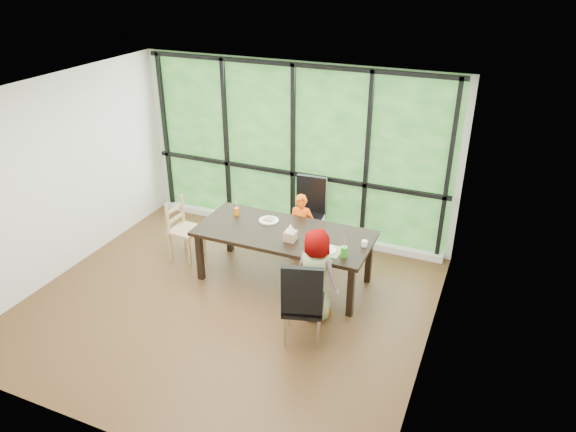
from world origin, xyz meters
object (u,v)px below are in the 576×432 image
(plate_near, at_px, (326,250))
(orange_cup, at_px, (237,211))
(chair_interior_leather, at_px, (303,299))
(child_older, at_px, (318,275))
(dining_table, at_px, (284,256))
(green_cup, at_px, (344,252))
(plate_far, at_px, (269,220))
(chair_window_leather, at_px, (308,214))
(white_mug, at_px, (364,243))
(chair_end_beech, at_px, (186,230))
(tissue_box, at_px, (290,236))
(child_toddler, at_px, (301,228))

(plate_near, bearing_deg, orange_cup, 162.91)
(chair_interior_leather, xyz_separation_m, child_older, (-0.00, 0.46, 0.06))
(dining_table, bearing_deg, child_older, -40.04)
(green_cup, bearing_deg, chair_interior_leather, -107.45)
(plate_far, height_order, orange_cup, orange_cup)
(plate_far, bearing_deg, plate_near, -25.02)
(chair_window_leather, relative_size, plate_near, 4.13)
(dining_table, bearing_deg, plate_far, 146.50)
(white_mug, bearing_deg, chair_end_beech, -179.18)
(tissue_box, bearing_deg, dining_table, 132.95)
(white_mug, distance_m, tissue_box, 0.94)
(chair_window_leather, relative_size, chair_end_beech, 1.20)
(dining_table, distance_m, tissue_box, 0.50)
(tissue_box, bearing_deg, chair_interior_leather, -58.79)
(white_mug, bearing_deg, plate_far, 173.31)
(plate_far, xyz_separation_m, tissue_box, (0.49, -0.39, 0.06))
(child_toddler, height_order, plate_far, child_toddler)
(chair_window_leather, distance_m, plate_far, 0.88)
(plate_far, xyz_separation_m, green_cup, (1.24, -0.52, 0.06))
(child_older, height_order, plate_far, child_older)
(chair_end_beech, xyz_separation_m, child_older, (2.25, -0.59, 0.15))
(chair_window_leather, xyz_separation_m, chair_interior_leather, (0.74, -2.06, 0.00))
(child_toddler, xyz_separation_m, plate_far, (-0.32, -0.41, 0.25))
(chair_interior_leather, relative_size, chair_end_beech, 1.20)
(orange_cup, bearing_deg, chair_interior_leather, -39.71)
(child_older, distance_m, plate_far, 1.30)
(plate_far, distance_m, green_cup, 1.35)
(child_older, bearing_deg, dining_table, -25.81)
(green_cup, bearing_deg, chair_end_beech, 172.79)
(chair_end_beech, distance_m, tissue_box, 1.77)
(child_older, xyz_separation_m, white_mug, (0.39, 0.63, 0.19))
(dining_table, bearing_deg, green_cup, -18.25)
(child_older, height_order, green_cup, child_older)
(chair_window_leather, relative_size, child_toddler, 1.06)
(plate_near, bearing_deg, white_mug, 35.87)
(orange_cup, xyz_separation_m, white_mug, (1.90, -0.16, -0.01))
(chair_interior_leather, xyz_separation_m, green_cup, (0.23, 0.74, 0.28))
(child_toddler, bearing_deg, green_cup, -53.09)
(child_toddler, relative_size, white_mug, 13.24)
(chair_interior_leather, height_order, plate_far, chair_interior_leather)
(chair_interior_leather, height_order, green_cup, chair_interior_leather)
(chair_window_leather, xyz_separation_m, chair_end_beech, (-1.51, -1.01, -0.09))
(tissue_box, bearing_deg, orange_cup, 158.55)
(chair_end_beech, relative_size, white_mug, 11.71)
(child_older, xyz_separation_m, orange_cup, (-1.51, 0.79, 0.21))
(chair_end_beech, relative_size, tissue_box, 6.06)
(child_toddler, height_order, tissue_box, child_toddler)
(tissue_box, bearing_deg, plate_far, 141.22)
(child_toddler, relative_size, tissue_box, 6.85)
(orange_cup, relative_size, white_mug, 1.38)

